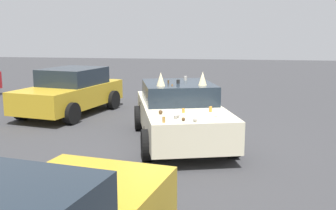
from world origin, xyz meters
TOP-DOWN VIEW (x-y plane):
  - ground_plane at (0.00, 0.00)m, footprint 60.00×60.00m
  - art_car_decorated at (0.07, 0.02)m, footprint 4.64×2.97m
  - parked_sedan_row_back_far at (2.77, 3.95)m, footprint 4.29×2.57m

SIDE VIEW (x-z plane):
  - ground_plane at x=0.00m, z-range 0.00..0.00m
  - art_car_decorated at x=0.07m, z-range -0.14..1.58m
  - parked_sedan_row_back_far at x=2.77m, z-range 0.00..1.48m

